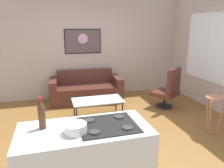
% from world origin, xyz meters
% --- Properties ---
extents(ground, '(6.40, 6.40, 0.04)m').
position_xyz_m(ground, '(0.00, 0.00, -0.02)').
color(ground, brown).
extents(back_wall, '(6.40, 0.05, 2.80)m').
position_xyz_m(back_wall, '(0.00, 2.42, 1.40)').
color(back_wall, '#B8A59B').
rests_on(back_wall, ground).
extents(couch, '(1.88, 0.91, 0.79)m').
position_xyz_m(couch, '(-0.20, 1.95, 0.28)').
color(couch, '#4B261E').
rests_on(couch, ground).
extents(coffee_table, '(1.07, 0.58, 0.41)m').
position_xyz_m(coffee_table, '(-0.14, 0.78, 0.38)').
color(coffee_table, silver).
rests_on(coffee_table, ground).
extents(armchair, '(0.76, 0.75, 0.99)m').
position_xyz_m(armchair, '(1.61, 0.88, 0.46)').
color(armchair, black).
rests_on(armchair, ground).
extents(bar_stool, '(0.37, 0.37, 0.72)m').
position_xyz_m(bar_stool, '(1.74, -0.49, 0.55)').
color(bar_stool, '#AA704E').
rests_on(bar_stool, ground).
extents(kitchen_counter, '(1.36, 0.66, 0.94)m').
position_xyz_m(kitchen_counter, '(-0.75, -1.47, 0.46)').
color(kitchen_counter, silver).
rests_on(kitchen_counter, ground).
extents(soda_bottle, '(0.07, 0.07, 0.34)m').
position_xyz_m(soda_bottle, '(-1.16, -1.35, 1.07)').
color(soda_bottle, '#4E2E1A').
rests_on(soda_bottle, kitchen_counter).
extents(mixing_bowl, '(0.22, 0.22, 0.10)m').
position_xyz_m(mixing_bowl, '(-0.85, -1.54, 0.97)').
color(mixing_bowl, silver).
rests_on(mixing_bowl, kitchen_counter).
extents(wall_painting, '(0.98, 0.03, 0.65)m').
position_xyz_m(wall_painting, '(-0.18, 2.38, 1.53)').
color(wall_painting, black).
extents(window, '(0.03, 1.47, 1.60)m').
position_xyz_m(window, '(2.59, 0.90, 1.44)').
color(window, silver).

